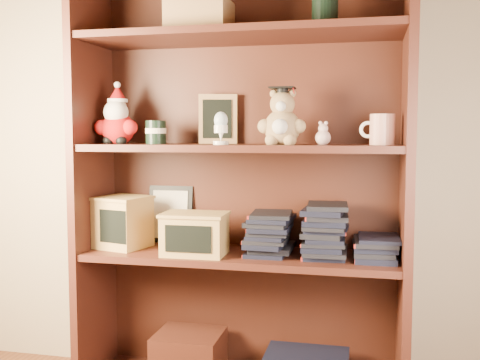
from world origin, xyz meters
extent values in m
cube|color=tan|center=(0.00, 1.50, 1.25)|extent=(3.00, 0.04, 2.50)
cube|color=#431C13|center=(-0.80, 1.30, 0.80)|extent=(0.03, 0.35, 1.60)
cube|color=#431C13|center=(0.37, 1.30, 0.80)|extent=(0.03, 0.35, 1.60)
cube|color=#3E1A10|center=(-0.21, 1.47, 0.80)|extent=(1.20, 0.02, 1.60)
cube|color=#431C13|center=(-0.21, 1.30, 1.34)|extent=(1.14, 0.33, 0.02)
cube|color=#3E1A10|center=(-0.41, 1.30, 0.14)|extent=(0.25, 0.22, 0.18)
cube|color=#9E7547|center=(-0.36, 1.30, 1.41)|extent=(0.22, 0.18, 0.12)
cylinder|color=black|center=(0.09, 1.30, 1.41)|extent=(0.09, 0.09, 0.11)
cube|color=#431C13|center=(-0.21, 1.30, 0.54)|extent=(1.14, 0.33, 0.02)
cube|color=#431C13|center=(-0.21, 1.30, 0.94)|extent=(1.14, 0.33, 0.02)
sphere|color=#A50F0F|center=(-0.69, 1.30, 1.01)|extent=(0.12, 0.12, 0.12)
sphere|color=#A50F0F|center=(-0.75, 1.28, 1.01)|extent=(0.06, 0.06, 0.06)
sphere|color=#A50F0F|center=(-0.63, 1.28, 1.01)|extent=(0.06, 0.06, 0.06)
sphere|color=black|center=(-0.71, 1.27, 0.96)|extent=(0.04, 0.04, 0.04)
sphere|color=black|center=(-0.66, 1.27, 0.96)|extent=(0.04, 0.04, 0.04)
sphere|color=white|center=(-0.69, 1.29, 1.07)|extent=(0.09, 0.09, 0.09)
sphere|color=#D8B293|center=(-0.69, 1.30, 1.09)|extent=(0.07, 0.07, 0.07)
cone|color=#A50F0F|center=(-0.69, 1.30, 1.14)|extent=(0.07, 0.07, 0.06)
sphere|color=white|center=(-0.69, 1.30, 1.17)|extent=(0.02, 0.02, 0.02)
cylinder|color=white|center=(-0.69, 1.30, 1.11)|extent=(0.08, 0.08, 0.01)
cylinder|color=black|center=(-0.54, 1.30, 0.99)|extent=(0.08, 0.08, 0.09)
cylinder|color=beige|center=(-0.54, 1.30, 1.00)|extent=(0.08, 0.08, 0.02)
cube|color=#9E7547|center=(-0.33, 1.42, 1.04)|extent=(0.15, 0.06, 0.19)
cube|color=black|center=(-0.33, 1.41, 1.04)|extent=(0.11, 0.03, 0.15)
cube|color=#9E7547|center=(-0.33, 1.45, 0.97)|extent=(0.08, 0.08, 0.01)
cylinder|color=white|center=(-0.26, 1.23, 0.96)|extent=(0.05, 0.05, 0.01)
cone|color=white|center=(-0.26, 1.23, 0.98)|extent=(0.02, 0.02, 0.04)
cylinder|color=white|center=(-0.26, 1.23, 1.00)|extent=(0.05, 0.05, 0.03)
ellipsoid|color=silver|center=(-0.26, 1.23, 1.04)|extent=(0.05, 0.05, 0.06)
sphere|color=#A28155|center=(-0.06, 1.30, 1.01)|extent=(0.13, 0.13, 0.13)
sphere|color=white|center=(-0.06, 1.25, 1.01)|extent=(0.06, 0.06, 0.06)
sphere|color=#A28155|center=(-0.12, 1.29, 1.01)|extent=(0.05, 0.05, 0.05)
sphere|color=#A28155|center=(0.00, 1.29, 1.01)|extent=(0.05, 0.05, 0.05)
sphere|color=#A28155|center=(-0.09, 1.27, 0.97)|extent=(0.05, 0.05, 0.05)
sphere|color=#A28155|center=(-0.02, 1.27, 0.97)|extent=(0.05, 0.05, 0.05)
sphere|color=#A28155|center=(-0.06, 1.30, 1.09)|extent=(0.09, 0.09, 0.09)
sphere|color=white|center=(-0.06, 1.27, 1.08)|extent=(0.04, 0.04, 0.04)
sphere|color=#A28155|center=(-0.09, 1.31, 1.13)|extent=(0.03, 0.03, 0.03)
sphere|color=#A28155|center=(-0.02, 1.31, 1.13)|extent=(0.03, 0.03, 0.03)
cylinder|color=black|center=(-0.06, 1.30, 1.14)|extent=(0.04, 0.04, 0.02)
cube|color=black|center=(-0.06, 1.30, 1.15)|extent=(0.09, 0.09, 0.01)
cylinder|color=#A50F0F|center=(-0.02, 1.29, 1.14)|extent=(0.00, 0.04, 0.03)
sphere|color=beige|center=(0.09, 1.30, 0.97)|extent=(0.05, 0.05, 0.05)
sphere|color=beige|center=(0.09, 1.30, 1.01)|extent=(0.04, 0.04, 0.04)
sphere|color=beige|center=(0.08, 1.30, 1.03)|extent=(0.01, 0.01, 0.01)
sphere|color=beige|center=(0.10, 1.30, 1.03)|extent=(0.01, 0.01, 0.01)
cylinder|color=silver|center=(0.29, 1.30, 1.00)|extent=(0.08, 0.08, 0.11)
torus|color=white|center=(0.24, 1.30, 1.00)|extent=(0.06, 0.01, 0.06)
cube|color=black|center=(-0.53, 1.45, 0.66)|extent=(0.18, 0.05, 0.23)
cube|color=beige|center=(-0.53, 1.44, 0.66)|extent=(0.15, 0.03, 0.19)
cube|color=tan|center=(-0.68, 1.30, 0.65)|extent=(0.21, 0.21, 0.19)
cube|color=black|center=(-0.68, 1.22, 0.65)|extent=(0.12, 0.03, 0.12)
cube|color=tan|center=(-0.68, 1.30, 0.74)|extent=(0.22, 0.22, 0.01)
cube|color=tan|center=(-0.37, 1.24, 0.62)|extent=(0.23, 0.16, 0.14)
cube|color=black|center=(-0.37, 1.16, 0.62)|extent=(0.17, 0.01, 0.09)
cube|color=tan|center=(-0.37, 1.24, 0.70)|extent=(0.24, 0.17, 0.01)
cube|color=black|center=(-0.10, 1.30, 0.56)|extent=(0.14, 0.20, 0.02)
cube|color=black|center=(-0.10, 1.30, 0.57)|extent=(0.14, 0.20, 0.02)
cube|color=black|center=(-0.10, 1.30, 0.59)|extent=(0.14, 0.20, 0.02)
cube|color=black|center=(-0.10, 1.30, 0.61)|extent=(0.14, 0.20, 0.02)
cube|color=black|center=(-0.10, 1.30, 0.62)|extent=(0.14, 0.20, 0.02)
cube|color=black|center=(-0.10, 1.30, 0.64)|extent=(0.14, 0.20, 0.02)
cube|color=black|center=(-0.10, 1.30, 0.65)|extent=(0.14, 0.20, 0.02)
cube|color=black|center=(-0.10, 1.30, 0.67)|extent=(0.14, 0.20, 0.02)
cube|color=black|center=(-0.10, 1.30, 0.69)|extent=(0.14, 0.20, 0.02)
cube|color=black|center=(-0.10, 1.30, 0.70)|extent=(0.14, 0.20, 0.02)
cube|color=black|center=(0.10, 1.30, 0.56)|extent=(0.14, 0.20, 0.02)
cube|color=black|center=(0.10, 1.30, 0.57)|extent=(0.14, 0.20, 0.02)
cube|color=black|center=(0.10, 1.30, 0.59)|extent=(0.14, 0.20, 0.02)
cube|color=black|center=(0.10, 1.30, 0.61)|extent=(0.14, 0.20, 0.02)
cube|color=black|center=(0.10, 1.30, 0.62)|extent=(0.14, 0.20, 0.02)
cube|color=black|center=(0.10, 1.30, 0.64)|extent=(0.14, 0.20, 0.02)
cube|color=black|center=(0.10, 1.30, 0.65)|extent=(0.14, 0.20, 0.02)
cube|color=black|center=(0.10, 1.30, 0.67)|extent=(0.14, 0.20, 0.02)
cube|color=black|center=(0.10, 1.30, 0.69)|extent=(0.14, 0.20, 0.02)
cube|color=black|center=(0.10, 1.30, 0.70)|extent=(0.14, 0.20, 0.02)
cube|color=black|center=(0.10, 1.30, 0.72)|extent=(0.14, 0.20, 0.02)
cube|color=black|center=(0.10, 1.30, 0.73)|extent=(0.14, 0.20, 0.02)
cube|color=black|center=(0.28, 1.30, 0.56)|extent=(0.14, 0.20, 0.02)
cube|color=black|center=(0.28, 1.30, 0.57)|extent=(0.14, 0.20, 0.02)
cube|color=black|center=(0.28, 1.30, 0.59)|extent=(0.14, 0.20, 0.02)
cube|color=black|center=(0.28, 1.30, 0.61)|extent=(0.14, 0.20, 0.02)
cube|color=black|center=(0.28, 1.30, 0.62)|extent=(0.14, 0.20, 0.02)
camera|label=1|loc=(0.24, -0.68, 0.99)|focal=42.00mm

